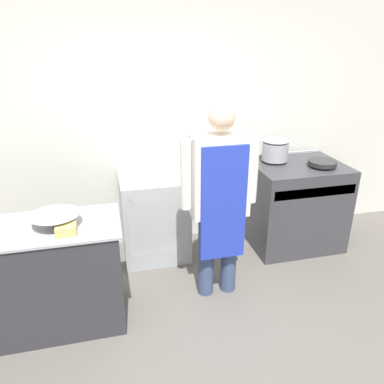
{
  "coord_description": "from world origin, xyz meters",
  "views": [
    {
      "loc": [
        -0.62,
        -1.74,
        2.18
      ],
      "look_at": [
        0.08,
        1.13,
        0.94
      ],
      "focal_mm": 35.0,
      "sensor_mm": 36.0,
      "label": 1
    }
  ],
  "objects_px": {
    "plastic_tub": "(66,229)",
    "saute_pan": "(322,163)",
    "fridge_unit": "(154,217)",
    "person_cook": "(220,194)",
    "mixing_bowl": "(56,220)",
    "stock_pot": "(275,149)",
    "stove": "(294,204)"
  },
  "relations": [
    {
      "from": "stock_pot",
      "to": "saute_pan",
      "type": "distance_m",
      "value": 0.5
    },
    {
      "from": "stock_pot",
      "to": "saute_pan",
      "type": "height_order",
      "value": "stock_pot"
    },
    {
      "from": "saute_pan",
      "to": "mixing_bowl",
      "type": "bearing_deg",
      "value": -166.74
    },
    {
      "from": "stove",
      "to": "plastic_tub",
      "type": "distance_m",
      "value": 2.5
    },
    {
      "from": "fridge_unit",
      "to": "mixing_bowl",
      "type": "height_order",
      "value": "mixing_bowl"
    },
    {
      "from": "person_cook",
      "to": "plastic_tub",
      "type": "relative_size",
      "value": 12.18
    },
    {
      "from": "fridge_unit",
      "to": "stove",
      "type": "bearing_deg",
      "value": -4.19
    },
    {
      "from": "stove",
      "to": "plastic_tub",
      "type": "bearing_deg",
      "value": -158.94
    },
    {
      "from": "mixing_bowl",
      "to": "stock_pot",
      "type": "height_order",
      "value": "stock_pot"
    },
    {
      "from": "fridge_unit",
      "to": "saute_pan",
      "type": "distance_m",
      "value": 1.82
    },
    {
      "from": "stove",
      "to": "fridge_unit",
      "type": "distance_m",
      "value": 1.54
    },
    {
      "from": "fridge_unit",
      "to": "plastic_tub",
      "type": "distance_m",
      "value": 1.34
    },
    {
      "from": "saute_pan",
      "to": "stove",
      "type": "bearing_deg",
      "value": 145.04
    },
    {
      "from": "mixing_bowl",
      "to": "saute_pan",
      "type": "height_order",
      "value": "saute_pan"
    },
    {
      "from": "mixing_bowl",
      "to": "stock_pot",
      "type": "relative_size",
      "value": 1.33
    },
    {
      "from": "stove",
      "to": "stock_pot",
      "type": "distance_m",
      "value": 0.65
    },
    {
      "from": "person_cook",
      "to": "stock_pot",
      "type": "bearing_deg",
      "value": 42.57
    },
    {
      "from": "fridge_unit",
      "to": "person_cook",
      "type": "distance_m",
      "value": 1.04
    },
    {
      "from": "fridge_unit",
      "to": "stock_pot",
      "type": "bearing_deg",
      "value": 1.04
    },
    {
      "from": "saute_pan",
      "to": "stock_pot",
      "type": "bearing_deg",
      "value": 146.44
    },
    {
      "from": "stove",
      "to": "stock_pot",
      "type": "bearing_deg",
      "value": 147.72
    },
    {
      "from": "person_cook",
      "to": "mixing_bowl",
      "type": "distance_m",
      "value": 1.29
    },
    {
      "from": "mixing_bowl",
      "to": "fridge_unit",
      "type": "bearing_deg",
      "value": 45.28
    },
    {
      "from": "person_cook",
      "to": "saute_pan",
      "type": "height_order",
      "value": "person_cook"
    },
    {
      "from": "plastic_tub",
      "to": "saute_pan",
      "type": "xyz_separation_m",
      "value": [
        2.48,
        0.75,
        0.06
      ]
    },
    {
      "from": "stock_pot",
      "to": "stove",
      "type": "bearing_deg",
      "value": -32.28
    },
    {
      "from": "mixing_bowl",
      "to": "plastic_tub",
      "type": "height_order",
      "value": "mixing_bowl"
    },
    {
      "from": "fridge_unit",
      "to": "plastic_tub",
      "type": "xyz_separation_m",
      "value": [
        -0.76,
        -0.99,
        0.48
      ]
    },
    {
      "from": "stock_pot",
      "to": "saute_pan",
      "type": "xyz_separation_m",
      "value": [
        0.41,
        -0.27,
        -0.1
      ]
    },
    {
      "from": "mixing_bowl",
      "to": "plastic_tub",
      "type": "bearing_deg",
      "value": -60.38
    },
    {
      "from": "mixing_bowl",
      "to": "saute_pan",
      "type": "xyz_separation_m",
      "value": [
        2.57,
        0.6,
        0.05
      ]
    },
    {
      "from": "stock_pot",
      "to": "mixing_bowl",
      "type": "bearing_deg",
      "value": -157.95
    }
  ]
}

